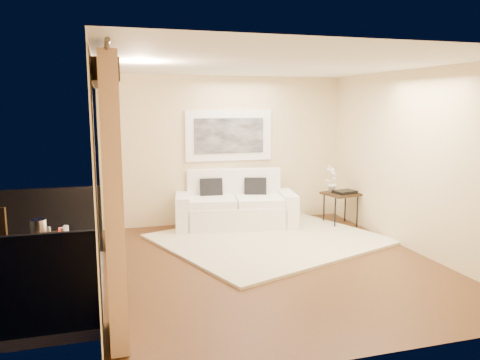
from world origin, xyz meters
name	(u,v)px	position (x,y,z in m)	size (l,w,h in m)	color
floor	(272,264)	(0.00, 0.00, 0.00)	(5.00, 5.00, 0.00)	#543218
room_shell	(104,76)	(-2.13, 0.00, 2.52)	(5.00, 6.40, 5.00)	white
balcony	(10,276)	(-3.31, 0.00, 0.18)	(1.81, 2.60, 1.17)	#605B56
curtains	(110,175)	(-2.11, 0.00, 1.34)	(0.16, 4.80, 2.64)	tan
artwork	(229,136)	(0.04, 2.46, 1.62)	(1.62, 0.07, 0.92)	white
rug	(269,239)	(0.36, 1.10, 0.02)	(3.24, 2.82, 0.04)	beige
sofa	(235,207)	(0.06, 2.10, 0.36)	(2.24, 1.25, 1.02)	white
side_table	(341,196)	(1.93, 1.66, 0.54)	(0.66, 0.66, 0.60)	black
tray	(345,192)	(1.97, 1.60, 0.63)	(0.38, 0.28, 0.05)	black
orchid	(332,178)	(1.80, 1.77, 0.85)	(0.27, 0.18, 0.51)	white
bistro_table	(52,245)	(-2.79, -0.24, 0.59)	(0.70, 0.70, 0.67)	black
balcony_chair_near	(41,271)	(-2.83, -0.91, 0.51)	(0.46, 0.46, 0.89)	black
ice_bucket	(39,228)	(-2.94, -0.12, 0.77)	(0.18, 0.18, 0.20)	silver
candle	(61,231)	(-2.70, -0.08, 0.71)	(0.06, 0.06, 0.07)	red
vase	(49,235)	(-2.79, -0.43, 0.76)	(0.04, 0.04, 0.18)	white
glass_a	(64,233)	(-2.66, -0.27, 0.73)	(0.06, 0.06, 0.12)	white
glass_b	(66,231)	(-2.64, -0.18, 0.73)	(0.06, 0.06, 0.12)	white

